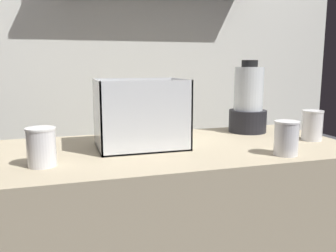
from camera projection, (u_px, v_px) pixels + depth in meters
back_wall_unit at (128, 53)px, 2.01m from camera, size 2.60×0.24×2.50m
carrot_display_bin at (141, 126)px, 1.34m from camera, size 0.32×0.24×0.25m
blender_pitcher at (248, 103)px, 1.63m from camera, size 0.17×0.17×0.32m
juice_cup_mango_far_left at (42, 150)px, 1.09m from camera, size 0.09×0.09×0.12m
juice_cup_carrot_left at (286, 140)px, 1.22m from camera, size 0.08×0.08×0.12m
juice_cup_pomegranate_middle at (312, 126)px, 1.46m from camera, size 0.08×0.08×0.12m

